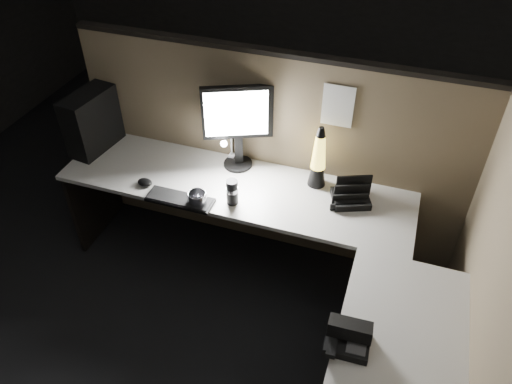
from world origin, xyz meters
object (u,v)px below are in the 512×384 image
(pc_tower, at_px, (92,121))
(lava_lamp, at_px, (318,161))
(monitor, at_px, (237,119))
(keyboard, at_px, (180,200))
(desk_phone, at_px, (348,336))

(pc_tower, distance_m, lava_lamp, 1.57)
(monitor, relative_size, lava_lamp, 1.36)
(lava_lamp, bearing_deg, keyboard, -150.01)
(desk_phone, bearing_deg, lava_lamp, 107.90)
(keyboard, bearing_deg, monitor, 66.00)
(desk_phone, bearing_deg, monitor, 127.48)
(pc_tower, xyz_separation_m, desk_phone, (1.98, -1.01, -0.16))
(keyboard, height_order, desk_phone, desk_phone)
(monitor, distance_m, keyboard, 0.63)
(keyboard, bearing_deg, desk_phone, -30.10)
(pc_tower, height_order, lava_lamp, lava_lamp)
(lava_lamp, bearing_deg, monitor, 175.49)
(monitor, height_order, keyboard, monitor)
(keyboard, distance_m, lava_lamp, 0.89)
(keyboard, xyz_separation_m, lava_lamp, (0.76, 0.44, 0.17))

